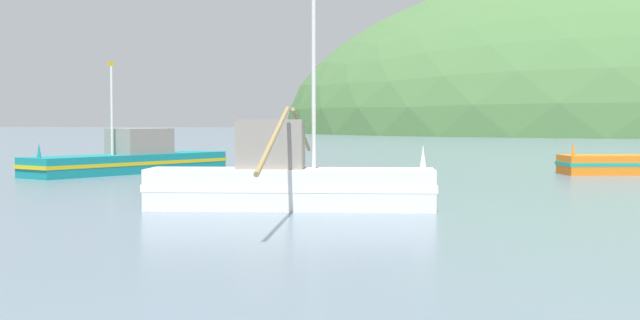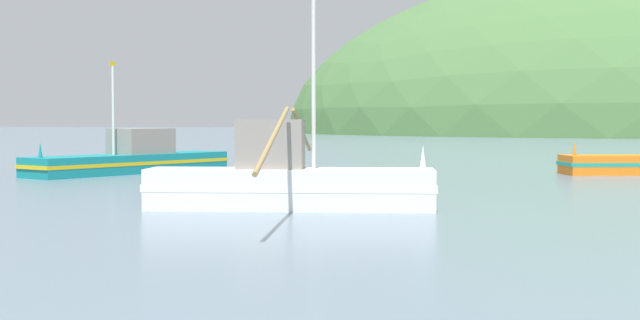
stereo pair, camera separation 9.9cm
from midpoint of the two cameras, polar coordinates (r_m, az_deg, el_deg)
fishing_boat_white at (r=25.57m, az=-2.23°, el=-1.39°), size 8.64×15.06×7.48m
fishing_boat_teal at (r=44.08m, az=-12.31°, el=0.06°), size 7.35×11.17×5.44m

